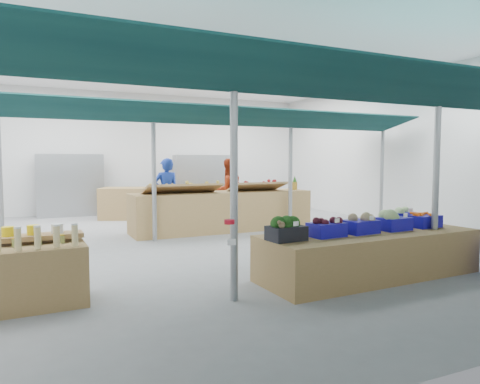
{
  "coord_description": "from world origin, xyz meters",
  "views": [
    {
      "loc": [
        -3.12,
        -8.93,
        1.76
      ],
      "look_at": [
        0.15,
        -1.6,
        1.2
      ],
      "focal_mm": 32.0,
      "sensor_mm": 36.0,
      "label": 1
    }
  ],
  "objects_px": {
    "bottle_shelf": "(12,274)",
    "vendor_left": "(166,193)",
    "veg_counter": "(370,254)",
    "fruit_counter": "(223,211)",
    "vendor_right": "(228,191)"
  },
  "relations": [
    {
      "from": "vendor_left",
      "to": "veg_counter",
      "type": "bearing_deg",
      "value": 102.99
    },
    {
      "from": "bottle_shelf",
      "to": "vendor_left",
      "type": "xyz_separation_m",
      "value": [
        3.3,
        5.53,
        0.52
      ]
    },
    {
      "from": "bottle_shelf",
      "to": "vendor_right",
      "type": "distance_m",
      "value": 7.54
    },
    {
      "from": "vendor_left",
      "to": "vendor_right",
      "type": "distance_m",
      "value": 1.8
    },
    {
      "from": "bottle_shelf",
      "to": "vendor_left",
      "type": "height_order",
      "value": "vendor_left"
    },
    {
      "from": "bottle_shelf",
      "to": "veg_counter",
      "type": "bearing_deg",
      "value": -10.04
    },
    {
      "from": "veg_counter",
      "to": "vendor_left",
      "type": "height_order",
      "value": "vendor_left"
    },
    {
      "from": "bottle_shelf",
      "to": "vendor_right",
      "type": "xyz_separation_m",
      "value": [
        5.1,
        5.53,
        0.52
      ]
    },
    {
      "from": "bottle_shelf",
      "to": "fruit_counter",
      "type": "height_order",
      "value": "bottle_shelf"
    },
    {
      "from": "veg_counter",
      "to": "vendor_right",
      "type": "bearing_deg",
      "value": 85.63
    },
    {
      "from": "fruit_counter",
      "to": "vendor_left",
      "type": "height_order",
      "value": "vendor_left"
    },
    {
      "from": "fruit_counter",
      "to": "vendor_right",
      "type": "distance_m",
      "value": 1.33
    },
    {
      "from": "bottle_shelf",
      "to": "vendor_left",
      "type": "relative_size",
      "value": 0.92
    },
    {
      "from": "fruit_counter",
      "to": "veg_counter",
      "type": "bearing_deg",
      "value": -87.01
    },
    {
      "from": "fruit_counter",
      "to": "vendor_left",
      "type": "xyz_separation_m",
      "value": [
        -1.2,
        1.1,
        0.43
      ]
    }
  ]
}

